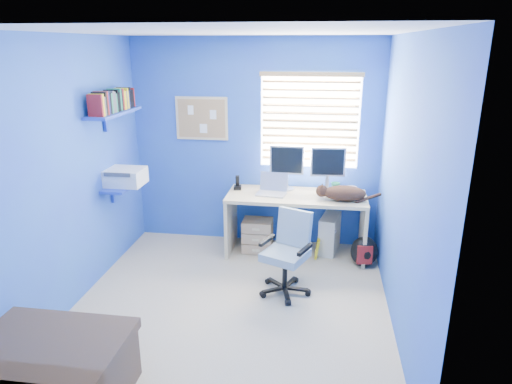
# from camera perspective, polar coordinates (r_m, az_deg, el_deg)

# --- Properties ---
(floor) EXTENTS (3.00, 3.20, 0.00)m
(floor) POSITION_cam_1_polar(r_m,az_deg,el_deg) (4.55, -3.15, -13.93)
(floor) COLOR #C2B599
(floor) RESTS_ON ground
(ceiling) EXTENTS (3.00, 3.20, 0.00)m
(ceiling) POSITION_cam_1_polar(r_m,az_deg,el_deg) (3.86, -3.81, 19.38)
(ceiling) COLOR white
(ceiling) RESTS_ON wall_back
(wall_back) EXTENTS (3.00, 0.01, 2.50)m
(wall_back) POSITION_cam_1_polar(r_m,az_deg,el_deg) (5.56, -0.11, 6.01)
(wall_back) COLOR blue
(wall_back) RESTS_ON ground
(wall_front) EXTENTS (3.00, 0.01, 2.50)m
(wall_front) POSITION_cam_1_polar(r_m,az_deg,el_deg) (2.59, -10.66, -8.77)
(wall_front) COLOR blue
(wall_front) RESTS_ON ground
(wall_left) EXTENTS (0.01, 3.20, 2.50)m
(wall_left) POSITION_cam_1_polar(r_m,az_deg,el_deg) (4.57, -22.20, 2.01)
(wall_left) COLOR blue
(wall_left) RESTS_ON ground
(wall_right) EXTENTS (0.01, 3.20, 2.50)m
(wall_right) POSITION_cam_1_polar(r_m,az_deg,el_deg) (4.01, 18.02, 0.38)
(wall_right) COLOR blue
(wall_right) RESTS_ON ground
(desk) EXTENTS (1.61, 0.65, 0.74)m
(desk) POSITION_cam_1_polar(r_m,az_deg,el_deg) (5.44, 4.99, -4.05)
(desk) COLOR tan
(desk) RESTS_ON floor
(laptop) EXTENTS (0.36, 0.30, 0.22)m
(laptop) POSITION_cam_1_polar(r_m,az_deg,el_deg) (5.28, 1.94, 0.85)
(laptop) COLOR silver
(laptop) RESTS_ON desk
(monitor_left) EXTENTS (0.40, 0.13, 0.54)m
(monitor_left) POSITION_cam_1_polar(r_m,az_deg,el_deg) (5.42, 3.87, 3.03)
(monitor_left) COLOR silver
(monitor_left) RESTS_ON desk
(monitor_right) EXTENTS (0.41, 0.16, 0.54)m
(monitor_right) POSITION_cam_1_polar(r_m,az_deg,el_deg) (5.38, 8.95, 2.75)
(monitor_right) COLOR silver
(monitor_right) RESTS_ON desk
(phone) EXTENTS (0.11, 0.12, 0.17)m
(phone) POSITION_cam_1_polar(r_m,az_deg,el_deg) (5.47, -2.33, 1.21)
(phone) COLOR black
(phone) RESTS_ON desk
(mug) EXTENTS (0.10, 0.09, 0.10)m
(mug) POSITION_cam_1_polar(r_m,az_deg,el_deg) (5.50, 9.90, 0.66)
(mug) COLOR #1C7A50
(mug) RESTS_ON desk
(cd_spindle) EXTENTS (0.13, 0.13, 0.07)m
(cd_spindle) POSITION_cam_1_polar(r_m,az_deg,el_deg) (5.48, 11.81, 0.29)
(cd_spindle) COLOR silver
(cd_spindle) RESTS_ON desk
(cat) EXTENTS (0.48, 0.26, 0.17)m
(cat) POSITION_cam_1_polar(r_m,az_deg,el_deg) (5.16, 11.00, -0.16)
(cat) COLOR black
(cat) RESTS_ON desk
(tower_pc) EXTENTS (0.28, 0.47, 0.45)m
(tower_pc) POSITION_cam_1_polar(r_m,az_deg,el_deg) (5.61, 9.18, -5.13)
(tower_pc) COLOR beige
(tower_pc) RESTS_ON floor
(drawer_boxes) EXTENTS (0.35, 0.28, 0.41)m
(drawer_boxes) POSITION_cam_1_polar(r_m,az_deg,el_deg) (5.54, 0.19, -5.42)
(drawer_boxes) COLOR tan
(drawer_boxes) RESTS_ON floor
(yellow_book) EXTENTS (0.03, 0.17, 0.24)m
(yellow_book) POSITION_cam_1_polar(r_m,az_deg,el_deg) (5.46, 7.67, -6.89)
(yellow_book) COLOR yellow
(yellow_book) RESTS_ON floor
(backpack) EXTENTS (0.33, 0.27, 0.35)m
(backpack) POSITION_cam_1_polar(r_m,az_deg,el_deg) (5.33, 13.36, -7.24)
(backpack) COLOR black
(backpack) RESTS_ON floor
(bed_corner) EXTENTS (1.00, 0.71, 0.48)m
(bed_corner) POSITION_cam_1_polar(r_m,az_deg,el_deg) (3.69, -24.19, -19.78)
(bed_corner) COLOR #453428
(bed_corner) RESTS_ON floor
(office_chair) EXTENTS (0.63, 0.63, 0.83)m
(office_chair) POSITION_cam_1_polar(r_m,az_deg,el_deg) (4.64, 3.90, -8.85)
(office_chair) COLOR black
(office_chair) RESTS_ON floor
(window_blinds) EXTENTS (1.15, 0.05, 1.10)m
(window_blinds) POSITION_cam_1_polar(r_m,az_deg,el_deg) (5.42, 6.73, 8.80)
(window_blinds) COLOR white
(window_blinds) RESTS_ON ground
(corkboard) EXTENTS (0.64, 0.02, 0.52)m
(corkboard) POSITION_cam_1_polar(r_m,az_deg,el_deg) (5.62, -6.80, 9.12)
(corkboard) COLOR tan
(corkboard) RESTS_ON ground
(wall_shelves) EXTENTS (0.42, 0.90, 1.05)m
(wall_shelves) POSITION_cam_1_polar(r_m,az_deg,el_deg) (5.11, -16.86, 6.27)
(wall_shelves) COLOR #233FB4
(wall_shelves) RESTS_ON ground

